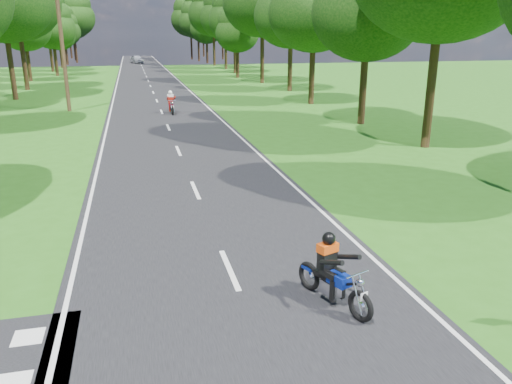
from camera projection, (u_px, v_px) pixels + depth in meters
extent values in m
plane|color=#265B14|center=(250.00, 319.00, 9.04)|extent=(160.00, 160.00, 0.00)
cube|color=black|center=(148.00, 81.00, 55.34)|extent=(7.00, 140.00, 0.02)
cube|color=silver|center=(230.00, 269.00, 10.88)|extent=(0.12, 2.00, 0.01)
cube|color=silver|center=(195.00, 190.00, 16.44)|extent=(0.12, 2.00, 0.01)
cube|color=silver|center=(178.00, 151.00, 22.00)|extent=(0.12, 2.00, 0.01)
cube|color=silver|center=(168.00, 127.00, 27.56)|extent=(0.12, 2.00, 0.01)
cube|color=silver|center=(162.00, 112.00, 33.11)|extent=(0.12, 2.00, 0.01)
cube|color=silver|center=(157.00, 101.00, 38.67)|extent=(0.12, 2.00, 0.01)
cube|color=silver|center=(153.00, 92.00, 44.23)|extent=(0.12, 2.00, 0.01)
cube|color=silver|center=(150.00, 86.00, 49.78)|extent=(0.12, 2.00, 0.01)
cube|color=silver|center=(148.00, 81.00, 55.34)|extent=(0.12, 2.00, 0.01)
cube|color=silver|center=(146.00, 77.00, 60.90)|extent=(0.12, 2.00, 0.01)
cube|color=silver|center=(145.00, 73.00, 66.45)|extent=(0.12, 2.00, 0.01)
cube|color=silver|center=(144.00, 70.00, 72.01)|extent=(0.12, 2.00, 0.01)
cube|color=silver|center=(142.00, 68.00, 77.57)|extent=(0.12, 2.00, 0.01)
cube|color=silver|center=(142.00, 65.00, 83.13)|extent=(0.12, 2.00, 0.01)
cube|color=silver|center=(141.00, 63.00, 88.68)|extent=(0.12, 2.00, 0.01)
cube|color=silver|center=(140.00, 62.00, 94.24)|extent=(0.12, 2.00, 0.01)
cube|color=silver|center=(139.00, 60.00, 99.80)|extent=(0.12, 2.00, 0.01)
cube|color=silver|center=(139.00, 59.00, 105.35)|extent=(0.12, 2.00, 0.01)
cube|color=silver|center=(138.00, 58.00, 110.91)|extent=(0.12, 2.00, 0.01)
cube|color=silver|center=(138.00, 57.00, 116.47)|extent=(0.12, 2.00, 0.01)
cube|color=silver|center=(117.00, 81.00, 54.59)|extent=(0.10, 140.00, 0.01)
cube|color=silver|center=(178.00, 80.00, 56.09)|extent=(0.10, 140.00, 0.01)
cube|color=silver|center=(13.00, 383.00, 7.34)|extent=(0.50, 0.50, 0.01)
cube|color=silver|center=(28.00, 337.00, 8.45)|extent=(0.50, 0.50, 0.01)
cylinder|color=black|center=(12.00, 72.00, 38.91)|extent=(0.40, 0.40, 4.32)
cylinder|color=black|center=(24.00, 66.00, 45.74)|extent=(0.40, 0.40, 4.40)
ellipsoid|color=black|center=(16.00, 3.00, 44.10)|extent=(7.71, 7.71, 6.55)
cylinder|color=black|center=(29.00, 66.00, 54.58)|extent=(0.40, 0.40, 3.20)
ellipsoid|color=black|center=(24.00, 28.00, 53.39)|extent=(5.60, 5.60, 4.76)
ellipsoid|color=black|center=(22.00, 13.00, 52.92)|extent=(4.80, 4.80, 4.08)
cylinder|color=black|center=(56.00, 63.00, 61.83)|extent=(0.40, 0.40, 3.22)
ellipsoid|color=black|center=(52.00, 29.00, 60.64)|extent=(5.64, 5.64, 4.79)
ellipsoid|color=black|center=(50.00, 15.00, 60.16)|extent=(4.83, 4.83, 4.11)
ellipsoid|color=black|center=(49.00, 1.00, 59.69)|extent=(3.62, 3.62, 3.08)
cylinder|color=black|center=(52.00, 58.00, 68.61)|extent=(0.40, 0.40, 3.61)
ellipsoid|color=black|center=(47.00, 24.00, 67.27)|extent=(6.31, 6.31, 5.37)
ellipsoid|color=black|center=(46.00, 10.00, 66.74)|extent=(5.41, 5.41, 4.60)
cylinder|color=black|center=(62.00, 59.00, 76.08)|extent=(0.40, 0.40, 2.67)
ellipsoid|color=black|center=(59.00, 37.00, 75.09)|extent=(4.67, 4.67, 3.97)
ellipsoid|color=black|center=(58.00, 28.00, 74.70)|extent=(4.00, 4.00, 3.40)
ellipsoid|color=black|center=(57.00, 18.00, 74.31)|extent=(3.00, 3.00, 2.55)
cylinder|color=black|center=(67.00, 55.00, 84.45)|extent=(0.40, 0.40, 3.09)
ellipsoid|color=black|center=(64.00, 32.00, 83.30)|extent=(5.40, 5.40, 4.59)
ellipsoid|color=black|center=(63.00, 22.00, 82.85)|extent=(4.63, 4.63, 3.93)
ellipsoid|color=black|center=(62.00, 13.00, 82.39)|extent=(3.47, 3.47, 2.95)
cylinder|color=black|center=(76.00, 50.00, 90.48)|extent=(0.40, 0.40, 4.48)
ellipsoid|color=black|center=(73.00, 18.00, 88.82)|extent=(7.84, 7.84, 6.66)
ellipsoid|color=black|center=(71.00, 5.00, 88.16)|extent=(6.72, 6.72, 5.71)
cylinder|color=black|center=(75.00, 50.00, 98.62)|extent=(0.40, 0.40, 4.09)
ellipsoid|color=black|center=(72.00, 23.00, 97.10)|extent=(7.16, 7.16, 6.09)
ellipsoid|color=black|center=(71.00, 12.00, 96.50)|extent=(6.14, 6.14, 5.22)
ellipsoid|color=black|center=(70.00, 1.00, 95.89)|extent=(4.61, 4.61, 3.92)
cylinder|color=black|center=(430.00, 97.00, 22.16)|extent=(0.40, 0.40, 4.56)
cylinder|color=black|center=(363.00, 93.00, 28.30)|extent=(0.40, 0.40, 3.49)
ellipsoid|color=black|center=(368.00, 13.00, 27.00)|extent=(6.12, 6.12, 5.20)
cylinder|color=black|center=(312.00, 78.00, 36.53)|extent=(0.40, 0.40, 3.69)
ellipsoid|color=black|center=(314.00, 13.00, 35.16)|extent=(6.46, 6.46, 5.49)
cylinder|color=black|center=(290.00, 70.00, 44.96)|extent=(0.40, 0.40, 3.74)
ellipsoid|color=black|center=(291.00, 16.00, 43.57)|extent=(6.55, 6.55, 5.57)
cylinder|color=black|center=(262.00, 60.00, 52.41)|extent=(0.40, 0.40, 4.64)
ellipsoid|color=black|center=(262.00, 2.00, 50.69)|extent=(8.12, 8.12, 6.91)
cylinder|color=black|center=(238.00, 65.00, 59.08)|extent=(0.40, 0.40, 2.91)
ellipsoid|color=black|center=(237.00, 34.00, 58.00)|extent=(5.09, 5.09, 4.33)
ellipsoid|color=black|center=(237.00, 21.00, 57.57)|extent=(4.36, 4.36, 3.71)
ellipsoid|color=black|center=(237.00, 8.00, 57.14)|extent=(3.27, 3.27, 2.78)
cylinder|color=black|center=(235.00, 58.00, 66.13)|extent=(0.40, 0.40, 3.88)
ellipsoid|color=black|center=(235.00, 20.00, 64.69)|extent=(6.78, 6.78, 5.77)
ellipsoid|color=black|center=(234.00, 5.00, 64.12)|extent=(5.81, 5.81, 4.94)
cylinder|color=black|center=(226.00, 55.00, 74.01)|extent=(0.40, 0.40, 4.18)
ellipsoid|color=black|center=(225.00, 18.00, 72.46)|extent=(7.31, 7.31, 6.21)
ellipsoid|color=black|center=(225.00, 3.00, 71.84)|extent=(6.27, 6.27, 5.33)
cylinder|color=black|center=(214.00, 51.00, 82.17)|extent=(0.40, 0.40, 4.63)
ellipsoid|color=black|center=(213.00, 14.00, 80.45)|extent=(8.11, 8.11, 6.89)
ellipsoid|color=black|center=(213.00, 0.00, 79.77)|extent=(6.95, 6.95, 5.91)
cylinder|color=black|center=(207.00, 54.00, 89.08)|extent=(0.40, 0.40, 3.36)
ellipsoid|color=black|center=(206.00, 29.00, 87.84)|extent=(5.88, 5.88, 5.00)
ellipsoid|color=black|center=(206.00, 19.00, 87.34)|extent=(5.04, 5.04, 4.29)
ellipsoid|color=black|center=(206.00, 9.00, 86.85)|extent=(3.78, 3.78, 3.21)
cylinder|color=black|center=(199.00, 50.00, 95.55)|extent=(0.40, 0.40, 4.09)
ellipsoid|color=black|center=(198.00, 23.00, 94.03)|extent=(7.15, 7.15, 6.08)
ellipsoid|color=black|center=(197.00, 11.00, 93.43)|extent=(6.13, 6.13, 5.21)
ellipsoid|color=black|center=(197.00, 0.00, 92.83)|extent=(4.60, 4.60, 3.91)
cylinder|color=black|center=(192.00, 48.00, 102.57)|extent=(0.40, 0.40, 4.48)
ellipsoid|color=black|center=(191.00, 20.00, 100.90)|extent=(7.84, 7.84, 6.66)
ellipsoid|color=black|center=(190.00, 8.00, 100.25)|extent=(6.72, 6.72, 5.71)
cylinder|color=black|center=(71.00, 49.00, 107.17)|extent=(0.40, 0.40, 3.84)
ellipsoid|color=black|center=(68.00, 26.00, 105.74)|extent=(6.72, 6.72, 5.71)
ellipsoid|color=black|center=(67.00, 17.00, 105.18)|extent=(5.76, 5.76, 4.90)
ellipsoid|color=black|center=(66.00, 7.00, 104.61)|extent=(4.32, 4.32, 3.67)
cylinder|color=black|center=(204.00, 47.00, 115.54)|extent=(0.40, 0.40, 4.16)
ellipsoid|color=black|center=(203.00, 24.00, 114.00)|extent=(7.28, 7.28, 6.19)
ellipsoid|color=black|center=(203.00, 15.00, 113.38)|extent=(6.24, 6.24, 5.30)
ellipsoid|color=black|center=(202.00, 5.00, 112.77)|extent=(4.68, 4.68, 3.98)
cylinder|color=black|center=(51.00, 52.00, 92.87)|extent=(0.40, 0.40, 3.52)
ellipsoid|color=black|center=(48.00, 28.00, 91.56)|extent=(6.16, 6.16, 5.24)
ellipsoid|color=black|center=(47.00, 18.00, 91.04)|extent=(5.28, 5.28, 4.49)
ellipsoid|color=black|center=(46.00, 8.00, 90.53)|extent=(3.96, 3.96, 3.37)
cylinder|color=black|center=(223.00, 48.00, 102.98)|extent=(0.40, 0.40, 4.48)
ellipsoid|color=black|center=(222.00, 20.00, 101.32)|extent=(7.84, 7.84, 6.66)
ellipsoid|color=black|center=(222.00, 9.00, 100.66)|extent=(6.72, 6.72, 5.71)
cylinder|color=#382616|center=(63.00, 49.00, 32.41)|extent=(0.26, 0.26, 8.00)
imported|color=silver|center=(137.00, 59.00, 89.17)|extent=(2.62, 4.48, 1.43)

